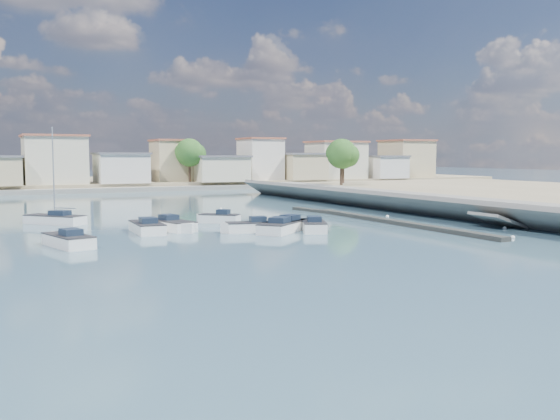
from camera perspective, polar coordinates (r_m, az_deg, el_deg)
name	(u,v)px	position (r m, az deg, el deg)	size (l,w,h in m)	color
ground	(212,204)	(80.81, -6.27, 0.56)	(400.00, 400.00, 0.00)	#314F62
seawall_walkway	(470,207)	(67.09, 17.02, 0.24)	(5.00, 90.00, 1.80)	slate
breakwater	(379,220)	(59.61, 9.03, -0.88)	(2.00, 31.02, 0.35)	black
far_shore_land	(125,183)	(130.82, -14.00, 2.43)	(160.00, 40.00, 1.40)	gray
far_shore_quay	(151,189)	(110.40, -11.72, 1.88)	(160.00, 2.50, 0.80)	slate
far_town	(199,162)	(118.97, -7.45, 4.34)	(113.01, 12.80, 8.35)	beige
shore_trees	(202,156)	(109.86, -7.17, 4.96)	(74.56, 38.32, 7.92)	#38281E
motorboat_a	(146,228)	(51.83, -12.13, -1.58)	(2.26, 5.86, 1.48)	white
motorboat_b	(313,226)	(51.73, 3.07, -1.49)	(3.50, 4.99, 1.48)	white
motorboat_c	(250,227)	(50.77, -2.76, -1.61)	(4.90, 2.45, 1.48)	white
motorboat_d	(285,226)	(51.65, 0.50, -1.49)	(5.13, 4.28, 1.48)	white
motorboat_e	(67,241)	(45.31, -18.90, -2.67)	(3.13, 5.56, 1.48)	white
motorboat_f	(217,219)	(57.82, -5.74, -0.82)	(3.72, 3.55, 1.48)	white
motorboat_g	(173,226)	(52.67, -9.72, -1.44)	(3.10, 5.82, 1.48)	white
motorboat_h	(284,227)	(51.06, 0.35, -1.57)	(5.66, 5.30, 1.48)	white
sailboat	(53,219)	(60.34, -20.08, -0.82)	(5.28, 5.56, 9.00)	white
mooring_buoys	(359,220)	(60.44, 7.22, -0.90)	(16.27, 33.69, 0.34)	white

